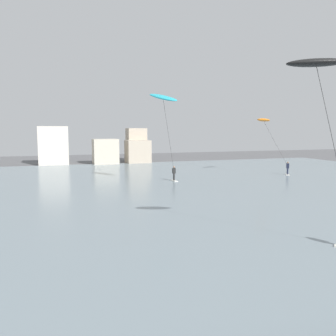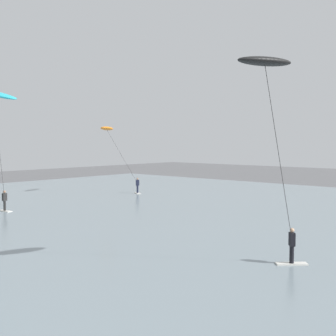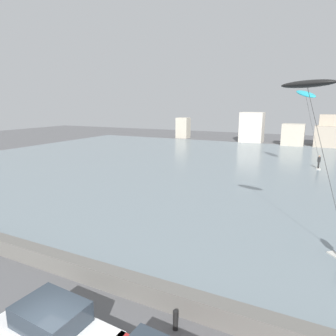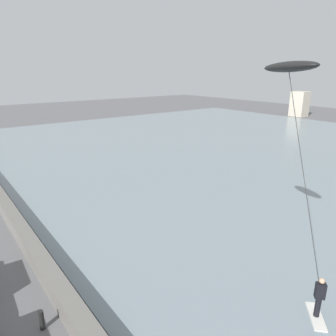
% 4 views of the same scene
% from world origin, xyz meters
% --- Properties ---
extents(kitesurfer_orange, '(4.11, 4.35, 7.17)m').
position_xyz_m(kitesurfer_orange, '(20.40, 37.88, 6.31)').
color(kitesurfer_orange, silver).
rests_on(kitesurfer_orange, water_bay).
extents(kitesurfer_black, '(4.36, 1.75, 8.93)m').
position_xyz_m(kitesurfer_black, '(5.83, 11.76, 7.76)').
color(kitesurfer_black, silver).
rests_on(kitesurfer_black, water_bay).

